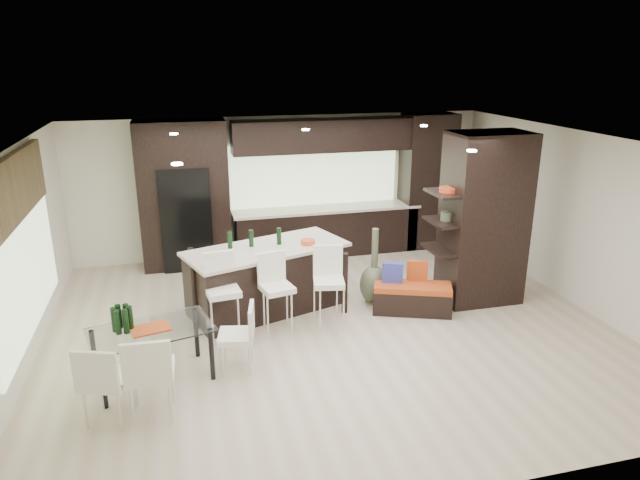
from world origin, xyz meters
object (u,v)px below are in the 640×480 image
object	(u,v)px
stool_mid	(277,302)
chair_end	(236,341)
stool_left	(224,307)
bench	(412,298)
stool_right	(329,296)
kitchen_island	(268,278)
dining_table	(153,355)
chair_near	(151,377)
floor_vase	(374,266)
chair_far	(108,385)

from	to	relation	value
stool_mid	chair_end	distance (m)	1.09
stool_left	bench	bearing A→B (deg)	-3.03
stool_mid	stool_right	bearing A→B (deg)	-13.07
kitchen_island	dining_table	size ratio (longest dim) A/B	1.72
bench	kitchen_island	bearing A→B (deg)	-176.02
kitchen_island	chair_near	distance (m)	2.95
kitchen_island	floor_vase	bearing A→B (deg)	-24.43
dining_table	chair_end	bearing A→B (deg)	-13.96
bench	chair_near	xyz separation A→B (m)	(-3.81, -1.75, 0.24)
stool_mid	dining_table	distance (m)	1.89
chair_end	floor_vase	bearing A→B (deg)	-45.80
stool_left	floor_vase	size ratio (longest dim) A/B	0.81
stool_left	floor_vase	world-z (taller)	floor_vase
chair_near	dining_table	bearing A→B (deg)	92.48
bench	chair_end	xyz separation A→B (m)	(-2.81, -1.02, 0.17)
bench	chair_far	size ratio (longest dim) A/B	1.35
chair_near	chair_far	distance (m)	0.44
stool_right	floor_vase	bearing A→B (deg)	46.41
chair_end	kitchen_island	bearing A→B (deg)	-10.31
bench	dining_table	xyz separation A→B (m)	(-3.81, -1.02, 0.11)
stool_right	chair_far	xyz separation A→B (m)	(-2.88, -1.56, -0.04)
kitchen_island	chair_near	world-z (taller)	kitchen_island
stool_left	stool_right	distance (m)	1.50
kitchen_island	chair_near	bearing A→B (deg)	-143.19
stool_mid	stool_right	xyz separation A→B (m)	(0.75, -0.01, 0.01)
dining_table	chair_end	size ratio (longest dim) A/B	1.77
stool_right	chair_near	size ratio (longest dim) A/B	1.04
stool_mid	chair_near	bearing A→B (deg)	-149.41
chair_near	stool_left	bearing A→B (deg)	61.79
stool_mid	floor_vase	size ratio (longest dim) A/B	0.76
chair_far	chair_end	xyz separation A→B (m)	(1.45, 0.72, -0.04)
stool_mid	bench	distance (m)	2.15
chair_near	chair_end	world-z (taller)	chair_near
stool_right	bench	size ratio (longest dim) A/B	0.82
stool_mid	floor_vase	xyz separation A→B (m)	(1.68, 0.65, 0.15)
stool_right	chair_far	distance (m)	3.27
stool_left	bench	world-z (taller)	stool_left
floor_vase	bench	bearing A→B (deg)	-47.20
floor_vase	kitchen_island	bearing A→B (deg)	173.91
floor_vase	chair_near	size ratio (longest dim) A/B	1.32
chair_far	floor_vase	bearing A→B (deg)	49.70
kitchen_island	bench	xyz separation A→B (m)	(2.13, -0.67, -0.28)
floor_vase	chair_far	distance (m)	4.41
kitchen_island	floor_vase	xyz separation A→B (m)	(1.68, -0.18, 0.11)
bench	chair_near	bearing A→B (deg)	-133.96
kitchen_island	floor_vase	world-z (taller)	floor_vase
stool_right	floor_vase	size ratio (longest dim) A/B	0.78
stool_left	floor_vase	xyz separation A→B (m)	(2.43, 0.67, 0.12)
dining_table	bench	bearing A→B (deg)	1.00
stool_mid	floor_vase	distance (m)	1.81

